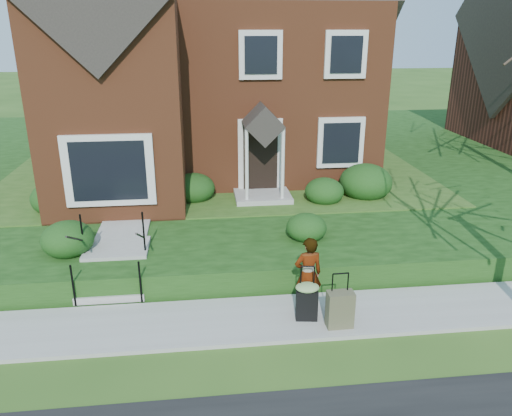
{
  "coord_description": "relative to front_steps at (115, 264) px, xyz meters",
  "views": [
    {
      "loc": [
        -0.57,
        -8.21,
        5.32
      ],
      "look_at": [
        0.61,
        2.0,
        1.59
      ],
      "focal_mm": 35.0,
      "sensor_mm": 36.0,
      "label": 1
    }
  ],
  "objects": [
    {
      "name": "ground",
      "position": [
        2.5,
        -1.84,
        -0.47
      ],
      "size": [
        120.0,
        120.0,
        0.0
      ],
      "primitive_type": "plane",
      "color": "#2D5119",
      "rests_on": "ground"
    },
    {
      "name": "sidewalk",
      "position": [
        2.5,
        -1.84,
        -0.43
      ],
      "size": [
        60.0,
        1.6,
        0.08
      ],
      "primitive_type": "cube",
      "color": "#9E9B93",
      "rests_on": "ground"
    },
    {
      "name": "terrace",
      "position": [
        6.5,
        9.06,
        -0.17
      ],
      "size": [
        44.0,
        20.0,
        0.6
      ],
      "primitive_type": "cube",
      "color": "#16380F",
      "rests_on": "ground"
    },
    {
      "name": "walkway",
      "position": [
        0.0,
        3.16,
        0.16
      ],
      "size": [
        1.2,
        6.0,
        0.06
      ],
      "primitive_type": "cube",
      "color": "#9E9B93",
      "rests_on": "terrace"
    },
    {
      "name": "main_house",
      "position": [
        2.29,
        7.76,
        4.79
      ],
      "size": [
        10.4,
        10.2,
        9.4
      ],
      "color": "brown",
      "rests_on": "terrace"
    },
    {
      "name": "front_steps",
      "position": [
        0.0,
        0.0,
        0.0
      ],
      "size": [
        1.4,
        2.02,
        1.5
      ],
      "color": "#9E9B93",
      "rests_on": "ground"
    },
    {
      "name": "foundation_shrubs",
      "position": [
        2.81,
        2.87,
        0.58
      ],
      "size": [
        10.17,
        4.52,
        1.08
      ],
      "color": "#163811",
      "rests_on": "terrace"
    },
    {
      "name": "woman",
      "position": [
        3.92,
        -1.65,
        0.37
      ],
      "size": [
        0.6,
        0.44,
        1.53
      ],
      "primitive_type": "imported",
      "rotation": [
        0.0,
        0.0,
        3.27
      ],
      "color": "#999999",
      "rests_on": "sidewalk"
    },
    {
      "name": "suitcase_black",
      "position": [
        3.83,
        -1.99,
        0.03
      ],
      "size": [
        0.5,
        0.43,
        1.09
      ],
      "rotation": [
        0.0,
        0.0,
        -0.14
      ],
      "color": "black",
      "rests_on": "sidewalk"
    },
    {
      "name": "suitcase_olive",
      "position": [
        4.39,
        -2.3,
        -0.04
      ],
      "size": [
        0.5,
        0.29,
        1.06
      ],
      "rotation": [
        0.0,
        0.0,
        0.03
      ],
      "color": "brown",
      "rests_on": "sidewalk"
    }
  ]
}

